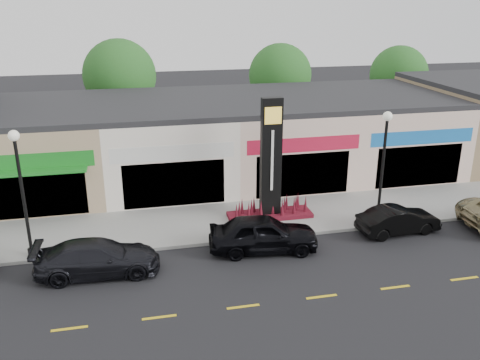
# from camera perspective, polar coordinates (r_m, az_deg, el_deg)

# --- Properties ---
(ground) EXTENTS (120.00, 120.00, 0.00)m
(ground) POSITION_cam_1_polar(r_m,az_deg,el_deg) (21.35, -1.45, -9.66)
(ground) COLOR black
(ground) RESTS_ON ground
(sidewalk) EXTENTS (52.00, 4.30, 0.15)m
(sidewalk) POSITION_cam_1_polar(r_m,az_deg,el_deg) (25.14, -3.36, -4.73)
(sidewalk) COLOR gray
(sidewalk) RESTS_ON ground
(curb) EXTENTS (52.00, 0.20, 0.15)m
(curb) POSITION_cam_1_polar(r_m,az_deg,el_deg) (23.14, -2.46, -6.99)
(curb) COLOR gray
(curb) RESTS_ON ground
(shop_beige) EXTENTS (7.00, 10.85, 4.80)m
(shop_beige) POSITION_cam_1_polar(r_m,az_deg,el_deg) (31.22, -21.27, 3.39)
(shop_beige) COLOR tan
(shop_beige) RESTS_ON ground
(shop_cream) EXTENTS (7.00, 10.01, 4.80)m
(shop_cream) POSITION_cam_1_polar(r_m,az_deg,el_deg) (30.89, -8.35, 4.38)
(shop_cream) COLOR white
(shop_cream) RESTS_ON ground
(shop_pink_w) EXTENTS (7.00, 10.01, 4.80)m
(shop_pink_w) POSITION_cam_1_polar(r_m,az_deg,el_deg) (32.10, 4.24, 5.13)
(shop_pink_w) COLOR beige
(shop_pink_w) RESTS_ON ground
(shop_pink_e) EXTENTS (7.00, 10.01, 4.80)m
(shop_pink_e) POSITION_cam_1_polar(r_m,az_deg,el_deg) (34.72, 15.44, 5.59)
(shop_pink_e) COLOR beige
(shop_pink_e) RESTS_ON ground
(shop_tan) EXTENTS (7.00, 10.01, 5.30)m
(shop_tan) POSITION_cam_1_polar(r_m,az_deg,el_deg) (38.40, 24.84, 6.17)
(shop_tan) COLOR #8D7852
(shop_tan) RESTS_ON ground
(tree_rear_west) EXTENTS (5.20, 5.20, 7.83)m
(tree_rear_west) POSITION_cam_1_polar(r_m,az_deg,el_deg) (38.14, -13.36, 11.33)
(tree_rear_west) COLOR #382619
(tree_rear_west) RESTS_ON ground
(tree_rear_mid) EXTENTS (4.80, 4.80, 7.29)m
(tree_rear_mid) POSITION_cam_1_polar(r_m,az_deg,el_deg) (39.87, 4.52, 11.65)
(tree_rear_mid) COLOR #382619
(tree_rear_mid) RESTS_ON ground
(tree_rear_east) EXTENTS (4.60, 4.60, 6.94)m
(tree_rear_east) POSITION_cam_1_polar(r_m,az_deg,el_deg) (43.84, 17.38, 11.23)
(tree_rear_east) COLOR #382619
(tree_rear_east) RESTS_ON ground
(lamp_west_near) EXTENTS (0.44, 0.44, 5.47)m
(lamp_west_near) POSITION_cam_1_polar(r_m,az_deg,el_deg) (22.38, -23.39, -0.17)
(lamp_west_near) COLOR black
(lamp_west_near) RESTS_ON sidewalk
(lamp_east_near) EXTENTS (0.44, 0.44, 5.47)m
(lamp_east_near) POSITION_cam_1_polar(r_m,az_deg,el_deg) (24.75, 15.82, 2.55)
(lamp_east_near) COLOR black
(lamp_east_near) RESTS_ON sidewalk
(pylon_sign) EXTENTS (4.20, 1.30, 6.00)m
(pylon_sign) POSITION_cam_1_polar(r_m,az_deg,el_deg) (24.78, 3.45, 0.38)
(pylon_sign) COLOR #500D15
(pylon_sign) RESTS_ON sidewalk
(car_dark_sedan) EXTENTS (2.16, 4.96, 1.42)m
(car_dark_sedan) POSITION_cam_1_polar(r_m,az_deg,el_deg) (21.27, -15.70, -8.41)
(car_dark_sedan) COLOR black
(car_dark_sedan) RESTS_ON ground
(car_black_sedan) EXTENTS (2.44, 4.94, 1.62)m
(car_black_sedan) POSITION_cam_1_polar(r_m,az_deg,el_deg) (22.26, 2.64, -6.03)
(car_black_sedan) COLOR black
(car_black_sedan) RESTS_ON ground
(car_black_conv) EXTENTS (1.68, 4.01, 1.29)m
(car_black_conv) POSITION_cam_1_polar(r_m,az_deg,el_deg) (25.04, 17.34, -4.33)
(car_black_conv) COLOR black
(car_black_conv) RESTS_ON ground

